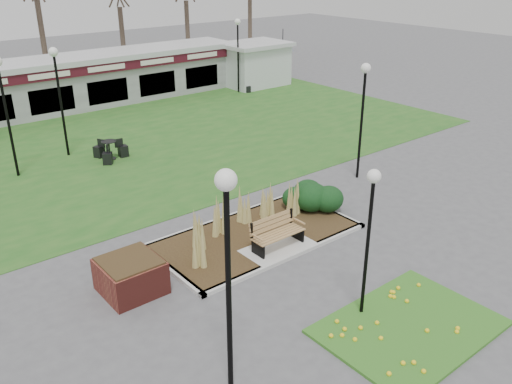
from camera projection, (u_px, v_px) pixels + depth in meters
ground at (281, 253)px, 16.19m from camera, size 100.00×100.00×0.00m
lawn at (107, 149)px, 24.71m from camera, size 34.00×16.00×0.02m
flower_bed at (409, 326)px, 12.89m from camera, size 4.20×3.00×0.16m
planting_bed at (283, 214)px, 17.73m from camera, size 6.75×3.40×1.27m
park_bench at (276, 232)px, 16.13m from camera, size 1.70×0.66×0.93m
brick_planter at (131, 275)px, 14.17m from camera, size 1.50×1.50×0.95m
food_pavilion at (41, 87)px, 29.77m from camera, size 24.60×3.40×2.90m
service_hut at (254, 63)px, 36.17m from camera, size 4.40×3.40×2.83m
lamp_post_near_left at (227, 238)px, 9.69m from camera, size 0.40×0.40×4.86m
lamp_post_near_right at (371, 212)px, 12.30m from camera, size 0.32×0.32×3.86m
lamp_post_mid_left at (57, 78)px, 22.59m from camera, size 0.39×0.39×4.69m
lamp_post_mid_right at (364, 96)px, 20.29m from camera, size 0.38×0.38×4.52m
lamp_post_far_right at (238, 39)px, 33.47m from camera, size 0.38×0.38×4.55m
lamp_post_far_left at (2, 91)px, 20.37m from camera, size 0.39×0.39×4.74m
bistro_set_c at (110, 153)px, 23.38m from camera, size 1.39×1.53×0.82m
bistro_set_d at (246, 87)px, 35.08m from camera, size 1.15×1.26×0.67m
patio_umbrella at (282, 58)px, 37.58m from camera, size 2.49×2.51×2.38m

